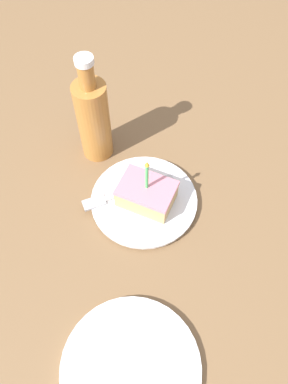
{
  "coord_description": "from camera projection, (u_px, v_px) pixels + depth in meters",
  "views": [
    {
      "loc": [
        0.35,
        0.15,
        0.66
      ],
      "look_at": [
        -0.02,
        -0.01,
        0.04
      ],
      "focal_mm": 35.0,
      "sensor_mm": 36.0,
      "label": 1
    }
  ],
  "objects": [
    {
      "name": "bottle",
      "position": [
        93.0,
        119.0,
        0.76
      ],
      "size": [
        0.07,
        0.07,
        0.25
      ],
      "color": "#B27233",
      "rests_on": "ground_plane"
    },
    {
      "name": "plate",
      "position": [
        144.0,
        200.0,
        0.76
      ],
      "size": [
        0.22,
        0.22,
        0.02
      ],
      "color": "silver",
      "rests_on": "ground_plane"
    },
    {
      "name": "fork",
      "position": [
        122.0,
        193.0,
        0.76
      ],
      "size": [
        0.15,
        0.15,
        0.0
      ],
      "color": "#B2B2B7",
      "rests_on": "plate"
    },
    {
      "name": "side_plate",
      "position": [
        131.0,
        368.0,
        0.6
      ],
      "size": [
        0.23,
        0.23,
        0.01
      ],
      "color": "silver",
      "rests_on": "ground_plane"
    },
    {
      "name": "cake_slice",
      "position": [
        147.0,
        194.0,
        0.73
      ],
      "size": [
        0.08,
        0.11,
        0.13
      ],
      "color": "tan",
      "rests_on": "plate"
    },
    {
      "name": "ground_plane",
      "position": [
        144.0,
        214.0,
        0.78
      ],
      "size": [
        2.4,
        2.4,
        0.04
      ],
      "color": "brown",
      "rests_on": "ground"
    }
  ]
}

